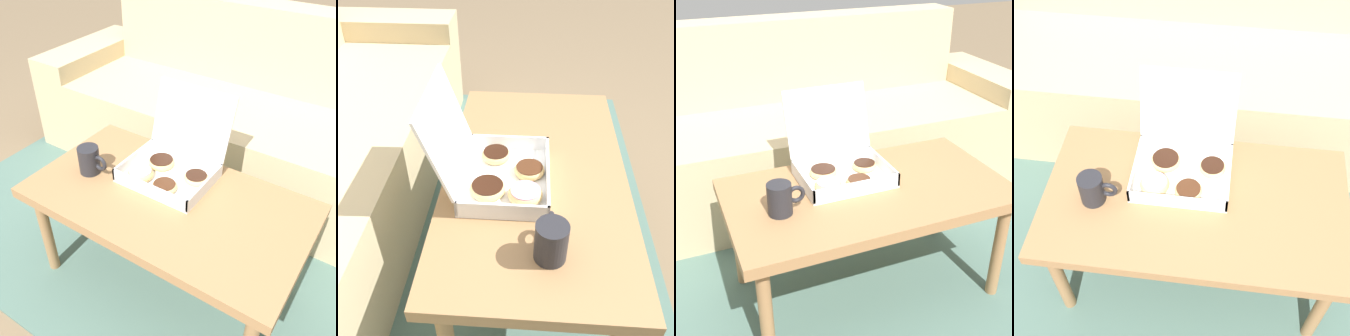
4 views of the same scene
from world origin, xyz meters
TOP-DOWN VIEW (x-y plane):
  - ground_plane at (0.00, 0.00)m, footprint 12.00×12.00m
  - area_rug at (0.00, 0.30)m, footprint 2.59×1.78m
  - coffee_table at (0.00, -0.10)m, footprint 1.00×0.56m
  - pastry_box at (-0.06, 0.02)m, footprint 0.32×0.34m
  - coffee_mug at (-0.33, -0.14)m, footprint 0.13×0.08m

SIDE VIEW (x-z plane):
  - ground_plane at x=0.00m, z-range 0.00..0.00m
  - area_rug at x=0.00m, z-range 0.00..0.01m
  - coffee_table at x=0.00m, z-range 0.18..0.64m
  - pastry_box at x=-0.06m, z-range 0.36..0.66m
  - coffee_mug at x=-0.33m, z-range 0.46..0.57m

